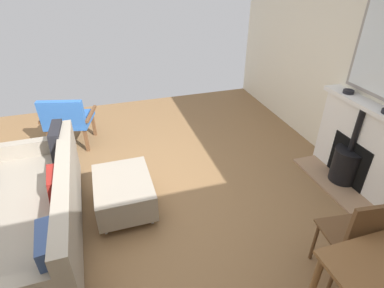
{
  "coord_description": "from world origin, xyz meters",
  "views": [
    {
      "loc": [
        0.08,
        2.75,
        2.44
      ],
      "look_at": [
        -0.74,
        0.09,
        0.76
      ],
      "focal_mm": 28.89,
      "sensor_mm": 36.0,
      "label": 1
    }
  ],
  "objects_px": {
    "fireplace": "(356,150)",
    "armchair_accent": "(67,118)",
    "mantel_bowl_near": "(349,91)",
    "ottoman": "(124,192)",
    "dining_chair_near_fireplace": "(357,235)",
    "sofa": "(36,213)"
  },
  "relations": [
    {
      "from": "fireplace",
      "to": "armchair_accent",
      "type": "xyz_separation_m",
      "value": [
        3.35,
        -1.91,
        0.01
      ]
    },
    {
      "from": "armchair_accent",
      "to": "mantel_bowl_near",
      "type": "bearing_deg",
      "value": 155.13
    },
    {
      "from": "fireplace",
      "to": "ottoman",
      "type": "bearing_deg",
      "value": -6.43
    },
    {
      "from": "dining_chair_near_fireplace",
      "to": "fireplace",
      "type": "bearing_deg",
      "value": -132.16
    },
    {
      "from": "armchair_accent",
      "to": "ottoman",
      "type": "bearing_deg",
      "value": 110.35
    },
    {
      "from": "sofa",
      "to": "ottoman",
      "type": "relative_size",
      "value": 2.61
    },
    {
      "from": "fireplace",
      "to": "dining_chair_near_fireplace",
      "type": "bearing_deg",
      "value": 47.84
    },
    {
      "from": "mantel_bowl_near",
      "to": "ottoman",
      "type": "relative_size",
      "value": 0.16
    },
    {
      "from": "mantel_bowl_near",
      "to": "ottoman",
      "type": "bearing_deg",
      "value": 0.89
    },
    {
      "from": "mantel_bowl_near",
      "to": "sofa",
      "type": "xyz_separation_m",
      "value": [
        3.61,
        0.23,
        -0.73
      ]
    },
    {
      "from": "fireplace",
      "to": "sofa",
      "type": "xyz_separation_m",
      "value": [
        3.6,
        -0.12,
        -0.12
      ]
    },
    {
      "from": "mantel_bowl_near",
      "to": "dining_chair_near_fireplace",
      "type": "height_order",
      "value": "mantel_bowl_near"
    },
    {
      "from": "armchair_accent",
      "to": "sofa",
      "type": "bearing_deg",
      "value": 81.93
    },
    {
      "from": "armchair_accent",
      "to": "dining_chair_near_fireplace",
      "type": "height_order",
      "value": "dining_chair_near_fireplace"
    },
    {
      "from": "sofa",
      "to": "armchair_accent",
      "type": "xyz_separation_m",
      "value": [
        -0.25,
        -1.78,
        0.13
      ]
    },
    {
      "from": "ottoman",
      "to": "dining_chair_near_fireplace",
      "type": "relative_size",
      "value": 0.86
    },
    {
      "from": "fireplace",
      "to": "ottoman",
      "type": "distance_m",
      "value": 2.78
    },
    {
      "from": "fireplace",
      "to": "mantel_bowl_near",
      "type": "xyz_separation_m",
      "value": [
        -0.0,
        -0.35,
        0.61
      ]
    },
    {
      "from": "mantel_bowl_near",
      "to": "sofa",
      "type": "relative_size",
      "value": 0.06
    },
    {
      "from": "armchair_accent",
      "to": "dining_chair_near_fireplace",
      "type": "relative_size",
      "value": 0.87
    },
    {
      "from": "sofa",
      "to": "dining_chair_near_fireplace",
      "type": "relative_size",
      "value": 2.25
    },
    {
      "from": "ottoman",
      "to": "armchair_accent",
      "type": "distance_m",
      "value": 1.72
    }
  ]
}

